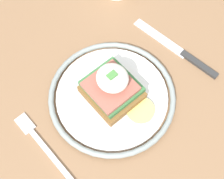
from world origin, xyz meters
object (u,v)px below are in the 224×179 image
(knife, at_px, (181,52))
(fork, at_px, (43,145))
(sandwich, at_px, (112,87))
(plate, at_px, (112,96))

(knife, bearing_deg, fork, 175.59)
(fork, bearing_deg, sandwich, -3.16)
(sandwich, xyz_separation_m, knife, (0.17, -0.02, -0.04))
(sandwich, height_order, knife, sandwich)
(sandwich, relative_size, knife, 0.65)
(sandwich, relative_size, fork, 0.81)
(plate, bearing_deg, sandwich, 25.98)
(knife, bearing_deg, sandwich, 174.47)
(plate, relative_size, knife, 1.16)
(sandwich, bearing_deg, plate, -154.02)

